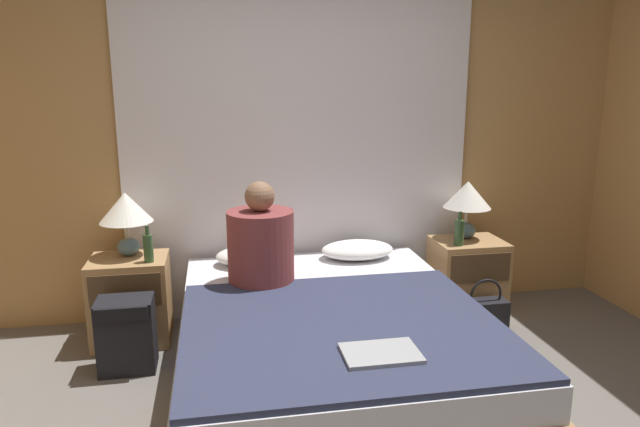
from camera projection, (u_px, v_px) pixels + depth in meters
wall_back at (299, 141)px, 4.03m from camera, size 4.85×0.06×2.50m
curtain_panel at (300, 159)px, 4.00m from camera, size 2.63×0.02×2.26m
bed at (330, 345)px, 3.17m from camera, size 1.63×2.06×0.46m
nightstand_left at (131, 300)px, 3.68m from camera, size 0.48×0.40×0.56m
nightstand_right at (467, 278)px, 4.09m from camera, size 0.48×0.40×0.56m
lamp_left at (126, 211)px, 3.62m from camera, size 0.33×0.33×0.41m
lamp_right at (467, 198)px, 4.03m from camera, size 0.33×0.33×0.41m
pillow_left at (254, 255)px, 3.83m from camera, size 0.50×0.34×0.12m
pillow_right at (357, 250)px, 3.95m from camera, size 0.50×0.34×0.12m
blanket_on_bed at (343, 327)px, 2.82m from camera, size 1.57×1.39×0.03m
person_left_in_bed at (261, 244)px, 3.41m from camera, size 0.40×0.40×0.63m
beer_bottle_on_left_stand at (148, 248)px, 3.53m from camera, size 0.06×0.06×0.23m
beer_bottle_on_right_stand at (459, 232)px, 3.90m from camera, size 0.07×0.07×0.24m
laptop_on_bed at (381, 353)px, 2.49m from camera, size 0.34×0.23×0.02m
backpack_on_floor at (126, 331)px, 3.31m from camera, size 0.32×0.26×0.44m
handbag_on_floor at (484, 316)px, 3.81m from camera, size 0.30×0.14×0.39m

